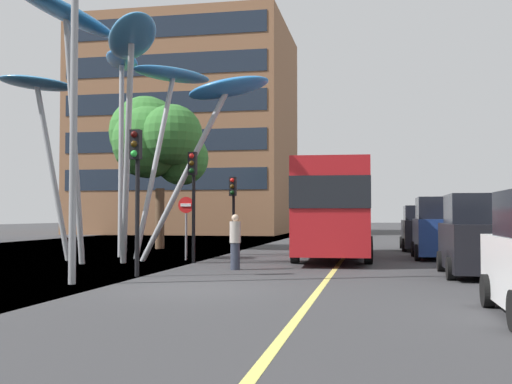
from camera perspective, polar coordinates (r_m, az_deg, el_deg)
The scene contains 14 objects.
ground at distance 14.79m, azimuth -8.13°, elevation -8.77°, with size 120.00×240.00×0.10m.
red_bus at distance 24.49m, azimuth 6.98°, elevation -1.17°, with size 3.12×10.21×3.77m.
leaf_sculpture at distance 23.64m, azimuth -11.89°, elevation 10.93°, with size 10.40×9.66×9.18m.
traffic_light_kerb_near at distance 17.37m, azimuth -10.81°, elevation 1.91°, with size 0.28×0.42×3.99m.
traffic_light_kerb_far at distance 21.98m, azimuth -5.75°, elevation 0.83°, with size 0.28×0.42×3.86m.
traffic_light_island_mid at distance 26.37m, azimuth -2.10°, elevation -0.57°, with size 0.28×0.42×3.26m.
car_parked_mid at distance 18.31m, azimuth 19.63°, elevation -3.95°, with size 2.02×4.08×2.24m.
car_parked_far at distance 25.01m, azimuth 16.27°, elevation -3.35°, with size 1.96×3.92×2.35m.
car_side_street at distance 30.80m, azimuth 14.92°, elevation -3.28°, with size 2.07×4.40×2.11m.
street_lamp at distance 16.19m, azimuth -15.32°, elevation 11.39°, with size 1.40×0.44×8.72m.
tree_pavement_near at distance 31.95m, azimuth -9.07°, elevation 4.69°, with size 5.43×5.32×7.80m.
pedestrian at distance 19.25m, azimuth -1.90°, elevation -4.54°, with size 0.34×0.34×1.69m.
no_entry_sign at distance 23.36m, azimuth -6.37°, elevation -2.34°, with size 0.60×0.12×2.34m.
backdrop_building at distance 59.21m, azimuth -6.03°, elevation 5.48°, with size 18.38×14.91×18.90m.
Camera 1 is at (4.15, -13.89, 1.68)m, focal length 44.06 mm.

